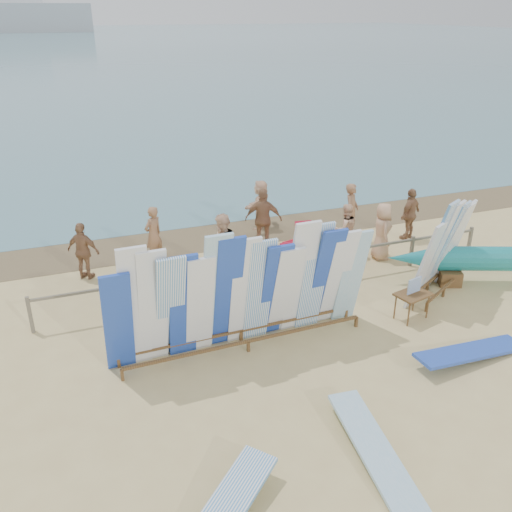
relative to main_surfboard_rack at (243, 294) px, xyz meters
name	(u,v)px	position (x,y,z in m)	size (l,w,h in m)	color
ground	(333,351)	(1.72, -0.84, -1.27)	(160.00, 160.00, 0.00)	#CFB877
ocean	(65,41)	(1.72, 127.16, -1.27)	(320.00, 240.00, 0.02)	slate
wet_sand_strip	(230,232)	(1.72, 6.36, -1.27)	(40.00, 2.60, 0.01)	brown
distant_ship	(12,13)	(-10.28, 179.16, 4.04)	(45.00, 8.00, 14.00)	#999EA3
fence	(280,267)	(1.72, 2.16, -0.63)	(12.08, 0.08, 0.90)	#766E59
main_surfboard_rack	(243,294)	(0.00, 0.00, 0.00)	(5.71, 0.96, 2.83)	brown
side_surfboard_rack	(441,251)	(5.33, 0.52, -0.06)	(2.33, 1.65, 2.69)	brown
vendor_table	(412,305)	(4.05, -0.26, -0.92)	(0.90, 0.73, 1.05)	brown
flat_board_a	(375,459)	(0.94, -3.78, -1.27)	(0.56, 2.70, 0.07)	#88BDDA
flat_board_d	(470,358)	(4.28, -2.07, -1.27)	(0.56, 2.70, 0.07)	#2347B3
beach_chair_left	(295,263)	(2.54, 3.00, -1.02)	(0.65, 0.66, 0.84)	red
beach_chair_right	(293,267)	(2.35, 2.72, -1.00)	(0.58, 0.60, 0.91)	red
stroller	(306,248)	(3.03, 3.37, -0.80)	(0.70, 0.92, 1.15)	red
beachgoer_2	(223,247)	(0.54, 3.28, -0.36)	(0.88, 0.42, 1.80)	beige
beachgoer_5	(260,204)	(2.79, 6.38, -0.45)	(1.51, 0.49, 1.63)	beige
beachgoer_6	(382,231)	(5.21, 2.93, -0.43)	(0.82, 0.39, 1.67)	tan
beachgoer_extra_1	(84,251)	(-2.92, 4.54, -0.47)	(0.93, 0.40, 1.58)	#8C6042
beachgoer_7	(351,212)	(5.10, 4.54, -0.37)	(0.65, 0.36, 1.80)	#8C6042
beachgoer_10	(410,214)	(6.82, 3.88, -0.44)	(0.96, 0.42, 1.65)	#8C6042
beachgoer_8	(345,229)	(4.36, 3.54, -0.49)	(0.76, 0.36, 1.56)	beige
beachgoer_4	(263,219)	(2.28, 4.77, -0.33)	(1.10, 0.47, 1.87)	#8C6042
beachgoer_1	(153,235)	(-0.99, 4.94, -0.43)	(0.61, 0.33, 1.67)	#8C6042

